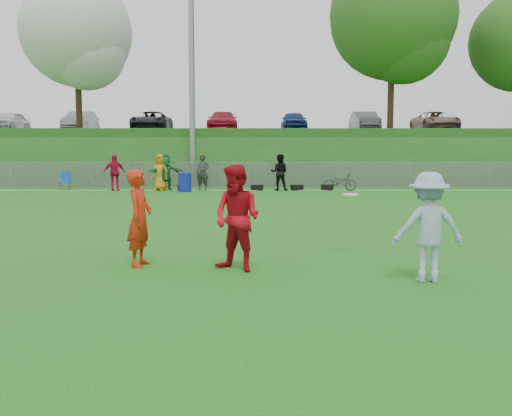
{
  "coord_description": "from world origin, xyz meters",
  "views": [
    {
      "loc": [
        0.0,
        -8.55,
        1.99
      ],
      "look_at": [
        0.08,
        0.5,
        1.03
      ],
      "focal_mm": 40.0,
      "sensor_mm": 36.0,
      "label": 1
    }
  ],
  "objects_px": {
    "player_blue": "(428,227)",
    "bicycle": "(340,182)",
    "player_red_center": "(237,218)",
    "player_red_left": "(140,218)",
    "recycling_bin": "(185,182)",
    "frisbee": "(351,195)"
  },
  "relations": [
    {
      "from": "player_blue",
      "to": "bicycle",
      "type": "bearing_deg",
      "value": -95.38
    },
    {
      "from": "player_red_center",
      "to": "player_blue",
      "type": "bearing_deg",
      "value": 18.59
    },
    {
      "from": "player_red_left",
      "to": "recycling_bin",
      "type": "distance_m",
      "value": 16.28
    },
    {
      "from": "player_red_left",
      "to": "player_red_center",
      "type": "height_order",
      "value": "player_red_center"
    },
    {
      "from": "frisbee",
      "to": "bicycle",
      "type": "distance_m",
      "value": 16.14
    },
    {
      "from": "recycling_bin",
      "to": "player_red_left",
      "type": "bearing_deg",
      "value": -86.05
    },
    {
      "from": "recycling_bin",
      "to": "bicycle",
      "type": "height_order",
      "value": "recycling_bin"
    },
    {
      "from": "player_red_left",
      "to": "recycling_bin",
      "type": "bearing_deg",
      "value": 13.09
    },
    {
      "from": "frisbee",
      "to": "recycling_bin",
      "type": "bearing_deg",
      "value": 107.66
    },
    {
      "from": "player_red_left",
      "to": "bicycle",
      "type": "distance_m",
      "value": 18.01
    },
    {
      "from": "player_blue",
      "to": "recycling_bin",
      "type": "bearing_deg",
      "value": -72.75
    },
    {
      "from": "frisbee",
      "to": "recycling_bin",
      "type": "relative_size",
      "value": 0.35
    },
    {
      "from": "player_red_left",
      "to": "bicycle",
      "type": "xyz_separation_m",
      "value": [
        6.01,
        16.98,
        -0.41
      ]
    },
    {
      "from": "player_red_center",
      "to": "bicycle",
      "type": "bearing_deg",
      "value": 109.74
    },
    {
      "from": "player_red_center",
      "to": "player_blue",
      "type": "height_order",
      "value": "player_red_center"
    },
    {
      "from": "player_blue",
      "to": "recycling_bin",
      "type": "height_order",
      "value": "player_blue"
    },
    {
      "from": "player_blue",
      "to": "frisbee",
      "type": "distance_m",
      "value": 2.35
    },
    {
      "from": "player_red_center",
      "to": "bicycle",
      "type": "distance_m",
      "value": 17.92
    },
    {
      "from": "player_red_center",
      "to": "recycling_bin",
      "type": "bearing_deg",
      "value": 133.26
    },
    {
      "from": "player_blue",
      "to": "bicycle",
      "type": "height_order",
      "value": "player_blue"
    },
    {
      "from": "player_blue",
      "to": "bicycle",
      "type": "xyz_separation_m",
      "value": [
        1.51,
        18.16,
        -0.41
      ]
    },
    {
      "from": "player_red_left",
      "to": "bicycle",
      "type": "height_order",
      "value": "player_red_left"
    }
  ]
}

